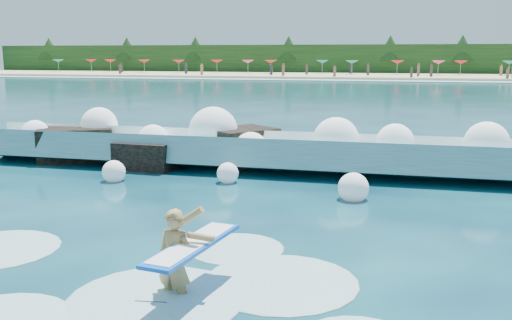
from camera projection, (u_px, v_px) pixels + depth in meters
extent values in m
plane|color=#062137|center=(159.00, 234.00, 11.35)|extent=(200.00, 200.00, 0.00)
cube|color=tan|center=(370.00, 76.00, 85.65)|extent=(140.00, 20.00, 0.40)
cube|color=silver|center=(365.00, 80.00, 75.19)|extent=(140.00, 5.00, 0.08)
cube|color=black|center=(374.00, 60.00, 94.75)|extent=(140.00, 4.00, 5.00)
cube|color=teal|center=(236.00, 155.00, 17.78)|extent=(16.88, 2.57, 1.41)
cube|color=white|center=(243.00, 138.00, 18.47)|extent=(16.88, 1.19, 0.66)
cube|color=black|center=(76.00, 146.00, 19.27)|extent=(2.95, 2.71, 1.29)
cube|color=black|center=(148.00, 157.00, 17.80)|extent=(1.86, 1.49, 0.99)
cube|color=black|center=(241.00, 150.00, 18.27)|extent=(2.48, 2.54, 1.39)
imported|color=#A3804C|center=(174.00, 262.00, 8.36)|extent=(0.64, 0.50, 1.58)
cube|color=blue|center=(193.00, 245.00, 8.29)|extent=(0.81, 2.21, 0.05)
cube|color=white|center=(193.00, 244.00, 8.29)|extent=(0.70, 2.02, 0.05)
cylinder|color=black|center=(152.00, 302.00, 7.19)|extent=(0.01, 0.91, 0.43)
sphere|color=white|center=(35.00, 134.00, 19.04)|extent=(0.93, 0.93, 0.93)
sphere|color=white|center=(99.00, 126.00, 19.48)|extent=(1.25, 1.25, 1.25)
sphere|color=white|center=(153.00, 141.00, 18.12)|extent=(1.03, 1.03, 1.03)
sphere|color=white|center=(213.00, 131.00, 18.24)|extent=(1.57, 1.57, 1.57)
sphere|color=white|center=(251.00, 149.00, 17.14)|extent=(1.05, 1.05, 1.05)
sphere|color=white|center=(336.00, 140.00, 16.88)|extent=(1.37, 1.37, 1.37)
sphere|color=white|center=(395.00, 142.00, 16.83)|extent=(1.11, 1.11, 1.11)
sphere|color=white|center=(486.00, 144.00, 15.77)|extent=(1.24, 1.24, 1.24)
sphere|color=white|center=(114.00, 172.00, 15.99)|extent=(0.65, 0.65, 0.65)
sphere|color=white|center=(228.00, 173.00, 15.80)|extent=(0.60, 0.60, 0.60)
sphere|color=white|center=(353.00, 188.00, 13.97)|extent=(0.76, 0.76, 0.76)
ellipsoid|color=silver|center=(156.00, 299.00, 8.31)|extent=(2.64, 2.64, 0.13)
ellipsoid|color=silver|center=(281.00, 282.00, 8.94)|extent=(2.49, 2.49, 0.12)
ellipsoid|color=silver|center=(236.00, 248.00, 10.49)|extent=(1.79, 1.79, 0.09)
cone|color=#137C6E|center=(58.00, 61.00, 100.24)|extent=(2.00, 2.00, 0.50)
cone|color=red|center=(91.00, 61.00, 101.16)|extent=(2.00, 2.00, 0.50)
cone|color=red|center=(110.00, 61.00, 98.83)|extent=(2.00, 2.00, 0.50)
cone|color=red|center=(144.00, 61.00, 96.23)|extent=(2.00, 2.00, 0.50)
cone|color=red|center=(179.00, 61.00, 93.34)|extent=(2.00, 2.00, 0.50)
cone|color=red|center=(217.00, 61.00, 92.99)|extent=(2.00, 2.00, 0.50)
cone|color=#D93F68|center=(248.00, 62.00, 91.79)|extent=(2.00, 2.00, 0.50)
cone|color=red|center=(271.00, 62.00, 90.39)|extent=(2.00, 2.00, 0.50)
cone|color=#137C6E|center=(322.00, 62.00, 89.51)|extent=(2.00, 2.00, 0.50)
cone|color=#137C6E|center=(352.00, 62.00, 86.32)|extent=(2.00, 2.00, 0.50)
cone|color=red|center=(397.00, 62.00, 85.90)|extent=(2.00, 2.00, 0.50)
cone|color=#D93F68|center=(438.00, 62.00, 84.09)|extent=(2.00, 2.00, 0.50)
cone|color=red|center=(461.00, 62.00, 83.89)|extent=(2.00, 2.00, 0.50)
cone|color=#137C6E|center=(509.00, 63.00, 81.95)|extent=(2.00, 2.00, 0.50)
cube|color=#3F332D|center=(277.00, 70.00, 87.00)|extent=(0.35, 0.22, 1.43)
cube|color=#8C664C|center=(457.00, 70.00, 85.39)|extent=(0.35, 0.22, 1.43)
cube|color=#262633|center=(506.00, 72.00, 74.06)|extent=(0.35, 0.22, 1.50)
cube|color=brown|center=(202.00, 70.00, 84.75)|extent=(0.35, 0.22, 1.42)
cube|color=#3F332D|center=(81.00, 69.00, 92.40)|extent=(0.35, 0.22, 1.45)
cube|color=#8C664C|center=(174.00, 70.00, 85.26)|extent=(0.35, 0.22, 1.44)
cube|color=brown|center=(221.00, 69.00, 90.36)|extent=(0.35, 0.22, 1.39)
cube|color=#8C664C|center=(269.00, 69.00, 92.06)|extent=(0.35, 0.22, 1.37)
cube|color=brown|center=(107.00, 71.00, 87.14)|extent=(0.35, 0.22, 1.59)
cube|color=#3F332D|center=(17.00, 71.00, 89.82)|extent=(0.35, 0.22, 1.53)
cube|color=#262633|center=(304.00, 69.00, 90.72)|extent=(0.35, 0.22, 1.42)
cube|color=brown|center=(165.00, 68.00, 96.38)|extent=(0.35, 0.22, 1.56)
cube|color=#262633|center=(186.00, 69.00, 89.18)|extent=(0.35, 0.22, 1.43)
cube|color=brown|center=(337.00, 70.00, 83.25)|extent=(0.35, 0.22, 1.55)
cube|color=#3F332D|center=(246.00, 73.00, 81.25)|extent=(0.35, 0.22, 1.43)
cube|color=#8C664C|center=(416.00, 70.00, 82.75)|extent=(0.35, 0.22, 1.39)
cube|color=#262633|center=(235.00, 70.00, 88.12)|extent=(0.35, 0.22, 1.37)
cube|color=brown|center=(418.00, 71.00, 79.12)|extent=(0.35, 0.22, 1.51)
cube|color=#8C664C|center=(71.00, 69.00, 89.08)|extent=(0.35, 0.22, 1.35)
cube|color=#262633|center=(358.00, 73.00, 77.32)|extent=(0.35, 0.22, 1.57)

